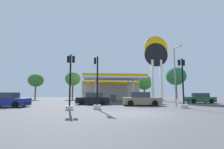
% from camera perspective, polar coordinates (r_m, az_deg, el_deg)
% --- Properties ---
extents(ground_plane, '(90.00, 90.00, 0.00)m').
position_cam_1_polar(ground_plane, '(12.37, 8.26, -12.76)').
color(ground_plane, '#47474C').
rests_on(ground_plane, ground).
extents(gas_station, '(10.83, 12.85, 4.34)m').
position_cam_1_polar(gas_station, '(34.12, -0.61, -4.93)').
color(gas_station, beige).
rests_on(gas_station, ground).
extents(station_pole_sign, '(4.48, 0.56, 12.17)m').
position_cam_1_polar(station_pole_sign, '(33.29, 14.53, 5.04)').
color(station_pole_sign, white).
rests_on(station_pole_sign, ground).
extents(car_0, '(4.09, 2.10, 1.41)m').
position_cam_1_polar(car_0, '(27.54, 27.20, -7.12)').
color(car_0, black).
rests_on(car_0, ground).
extents(car_1, '(4.27, 2.18, 1.48)m').
position_cam_1_polar(car_1, '(20.70, -31.50, -7.37)').
color(car_1, black).
rests_on(car_1, ground).
extents(car_2, '(4.46, 2.37, 1.53)m').
position_cam_1_polar(car_2, '(20.02, 9.74, -8.18)').
color(car_2, black).
rests_on(car_2, ground).
extents(car_3, '(4.29, 2.30, 1.46)m').
position_cam_1_polar(car_3, '(21.67, -6.23, -8.14)').
color(car_3, black).
rests_on(car_3, ground).
extents(traffic_signal_0, '(0.66, 0.69, 4.74)m').
position_cam_1_polar(traffic_signal_0, '(15.03, -13.84, -4.71)').
color(traffic_signal_0, silver).
rests_on(traffic_signal_0, ground).
extents(traffic_signal_1, '(0.79, 0.79, 4.75)m').
position_cam_1_polar(traffic_signal_1, '(17.67, 22.64, -5.66)').
color(traffic_signal_1, silver).
rests_on(traffic_signal_1, ground).
extents(traffic_signal_2, '(0.68, 0.70, 4.74)m').
position_cam_1_polar(traffic_signal_2, '(15.37, -5.04, -6.41)').
color(traffic_signal_2, silver).
rests_on(traffic_signal_2, ground).
extents(tree_0, '(3.20, 3.20, 5.52)m').
position_cam_1_polar(tree_0, '(40.21, -24.06, -1.78)').
color(tree_0, brown).
rests_on(tree_0, ground).
extents(tree_1, '(3.45, 3.45, 6.21)m').
position_cam_1_polar(tree_1, '(40.02, -12.94, -1.43)').
color(tree_1, brown).
rests_on(tree_1, ground).
extents(tree_2, '(3.03, 3.03, 5.44)m').
position_cam_1_polar(tree_2, '(40.02, -2.71, -2.24)').
color(tree_2, brown).
rests_on(tree_2, ground).
extents(tree_3, '(3.49, 3.49, 5.43)m').
position_cam_1_polar(tree_3, '(39.16, 10.68, -2.63)').
color(tree_3, brown).
rests_on(tree_3, ground).
extents(tree_4, '(4.67, 4.67, 7.56)m').
position_cam_1_polar(tree_4, '(43.22, 20.53, -0.48)').
color(tree_4, brown).
rests_on(tree_4, ground).
extents(corner_streetlamp, '(0.24, 1.48, 6.14)m').
position_cam_1_polar(corner_streetlamp, '(18.56, 20.52, 1.41)').
color(corner_streetlamp, gray).
rests_on(corner_streetlamp, ground).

